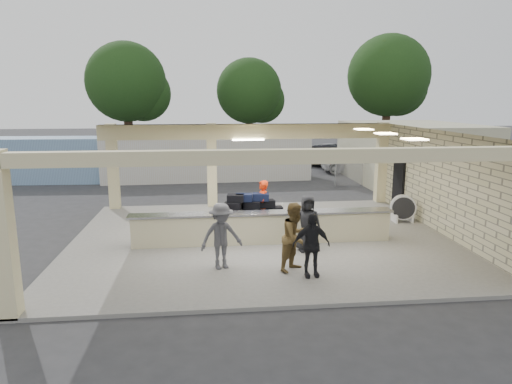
{
  "coord_description": "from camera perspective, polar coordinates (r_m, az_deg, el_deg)",
  "views": [
    {
      "loc": [
        -1.65,
        -14.09,
        4.51
      ],
      "look_at": [
        -0.05,
        1.0,
        1.41
      ],
      "focal_mm": 32.0,
      "sensor_mm": 36.0,
      "label": 1
    }
  ],
  "objects": [
    {
      "name": "adjacent_building",
      "position": [
        26.7,
        18.74,
        4.68
      ],
      "size": [
        6.0,
        8.0,
        3.2
      ],
      "primitive_type": "cube",
      "color": "#BAB794",
      "rests_on": "ground"
    },
    {
      "name": "car_dark",
      "position": [
        31.14,
        9.49,
        4.47
      ],
      "size": [
        4.56,
        4.1,
        1.52
      ],
      "primitive_type": "imported",
      "rotation": [
        0.0,
        0.0,
        0.9
      ],
      "color": "black",
      "rests_on": "ground"
    },
    {
      "name": "baggage_counter",
      "position": [
        14.24,
        0.85,
        -4.45
      ],
      "size": [
        8.2,
        0.58,
        0.98
      ],
      "color": "#C4BA92",
      "rests_on": "pavilion"
    },
    {
      "name": "tree_right",
      "position": [
        42.41,
        16.54,
        13.39
      ],
      "size": [
        7.2,
        7.0,
        10.0
      ],
      "color": "#382619",
      "rests_on": "ground"
    },
    {
      "name": "tree_left",
      "position": [
        38.74,
        -15.39,
        12.74
      ],
      "size": [
        6.6,
        6.3,
        9.0
      ],
      "color": "#382619",
      "rests_on": "ground"
    },
    {
      "name": "car_white_b",
      "position": [
        30.4,
        21.77,
        3.55
      ],
      "size": [
        4.7,
        2.28,
        1.43
      ],
      "primitive_type": "imported",
      "rotation": [
        0.0,
        0.0,
        1.44
      ],
      "color": "white",
      "rests_on": "ground"
    },
    {
      "name": "container_blue",
      "position": [
        27.64,
        -23.99,
        3.71
      ],
      "size": [
        9.46,
        2.59,
        2.44
      ],
      "primitive_type": "cube",
      "rotation": [
        0.0,
        0.0,
        -0.04
      ],
      "color": "#7DA4C8",
      "rests_on": "ground"
    },
    {
      "name": "passenger_d",
      "position": [
        13.46,
        6.41,
        -3.91
      ],
      "size": [
        0.83,
        0.35,
        1.68
      ],
      "primitive_type": "imported",
      "rotation": [
        0.0,
        0.0,
        0.02
      ],
      "color": "black",
      "rests_on": "pavilion"
    },
    {
      "name": "fence",
      "position": [
        26.55,
        22.5,
        3.19
      ],
      "size": [
        12.06,
        0.06,
        2.03
      ],
      "color": "gray",
      "rests_on": "ground"
    },
    {
      "name": "car_white_a",
      "position": [
        29.28,
        12.87,
        3.72
      ],
      "size": [
        4.93,
        2.74,
        1.34
      ],
      "primitive_type": "imported",
      "rotation": [
        0.0,
        0.0,
        1.46
      ],
      "color": "white",
      "rests_on": "ground"
    },
    {
      "name": "container_white",
      "position": [
        25.99,
        -6.07,
        4.26
      ],
      "size": [
        11.57,
        2.77,
        2.49
      ],
      "primitive_type": "cube",
      "rotation": [
        0.0,
        0.0,
        0.04
      ],
      "color": "silver",
      "rests_on": "ground"
    },
    {
      "name": "tree_mid",
      "position": [
        40.45,
        -0.43,
        12.19
      ],
      "size": [
        6.0,
        5.6,
        8.0
      ],
      "color": "#382619",
      "rests_on": "ground"
    },
    {
      "name": "ground",
      "position": [
        14.89,
        0.61,
        -6.09
      ],
      "size": [
        120.0,
        120.0,
        0.0
      ],
      "primitive_type": "plane",
      "color": "#2C2C2F",
      "rests_on": "ground"
    },
    {
      "name": "passenger_a",
      "position": [
        11.92,
        4.91,
        -5.6
      ],
      "size": [
        0.91,
        0.88,
        1.81
      ],
      "primitive_type": "imported",
      "rotation": [
        0.0,
        0.0,
        0.76
      ],
      "color": "brown",
      "rests_on": "pavilion"
    },
    {
      "name": "luggage_cart",
      "position": [
        15.12,
        -0.95,
        -2.44
      ],
      "size": [
        2.43,
        1.62,
        1.36
      ],
      "rotation": [
        0.0,
        0.0,
        -0.08
      ],
      "color": "white",
      "rests_on": "pavilion"
    },
    {
      "name": "passenger_c",
      "position": [
        12.05,
        -4.36,
        -5.53
      ],
      "size": [
        1.2,
        0.72,
        1.76
      ],
      "primitive_type": "imported",
      "rotation": [
        0.0,
        0.0,
        0.3
      ],
      "color": "#49494E",
      "rests_on": "pavilion"
    },
    {
      "name": "drum_fan",
      "position": [
        17.44,
        17.9,
        -1.87
      ],
      "size": [
        0.95,
        0.56,
        1.0
      ],
      "rotation": [
        0.0,
        0.0,
        -0.31
      ],
      "color": "white",
      "rests_on": "pavilion"
    },
    {
      "name": "baggage_handler",
      "position": [
        15.29,
        0.8,
        -1.81
      ],
      "size": [
        0.36,
        0.65,
        1.76
      ],
      "primitive_type": "imported",
      "rotation": [
        0.0,
        0.0,
        4.73
      ],
      "color": "red",
      "rests_on": "pavilion"
    },
    {
      "name": "passenger_b",
      "position": [
        11.59,
        6.92,
        -6.58
      ],
      "size": [
        0.98,
        0.39,
        1.64
      ],
      "primitive_type": "imported",
      "rotation": [
        0.0,
        0.0,
        0.04
      ],
      "color": "black",
      "rests_on": "pavilion"
    },
    {
      "name": "pavilion",
      "position": [
        15.2,
        1.12,
        -0.46
      ],
      "size": [
        12.01,
        10.0,
        3.55
      ],
      "color": "slate",
      "rests_on": "ground"
    }
  ]
}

